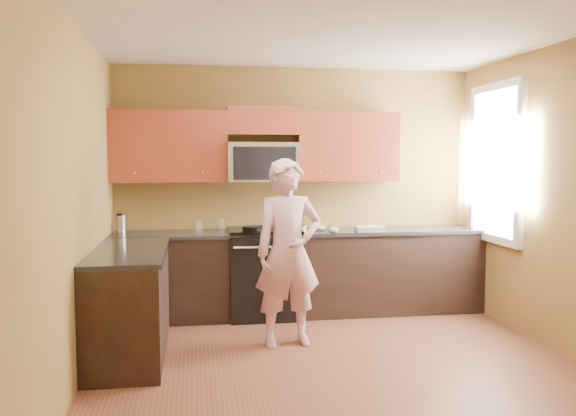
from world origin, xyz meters
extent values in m
plane|color=brown|center=(0.00, 0.00, 0.00)|extent=(4.00, 4.00, 0.00)
plane|color=white|center=(0.00, 0.00, 2.70)|extent=(4.00, 4.00, 0.00)
plane|color=brown|center=(0.00, 2.00, 1.35)|extent=(4.00, 0.00, 4.00)
plane|color=brown|center=(0.00, -2.00, 1.35)|extent=(4.00, 0.00, 4.00)
plane|color=brown|center=(-2.00, 0.00, 1.35)|extent=(0.00, 4.00, 4.00)
plane|color=brown|center=(2.00, 0.00, 1.35)|extent=(0.00, 4.00, 4.00)
cube|color=black|center=(0.00, 1.70, 0.44)|extent=(4.00, 0.60, 0.88)
cube|color=black|center=(-1.70, 0.60, 0.44)|extent=(0.60, 1.60, 0.88)
cube|color=black|center=(0.00, 1.69, 0.90)|extent=(4.00, 0.62, 0.04)
cube|color=black|center=(-1.69, 0.60, 0.90)|extent=(0.62, 1.60, 0.04)
cube|color=maroon|center=(-0.40, 1.83, 2.10)|extent=(0.76, 0.33, 0.30)
imported|color=#DA6D8F|center=(-0.30, 0.65, 0.85)|extent=(0.67, 0.49, 1.70)
cube|color=#B27F47|center=(-0.01, 1.67, 0.93)|extent=(0.11, 0.11, 0.01)
ellipsoid|color=silver|center=(0.31, 1.46, 0.95)|extent=(0.14, 0.15, 0.06)
ellipsoid|color=silver|center=(0.20, 1.64, 0.95)|extent=(0.16, 0.16, 0.07)
cube|color=silver|center=(0.73, 1.54, 0.95)|extent=(0.32, 0.27, 0.05)
cylinder|color=silver|center=(-1.09, 1.82, 0.98)|extent=(0.09, 0.09, 0.12)
cylinder|color=silver|center=(-0.84, 1.90, 0.98)|extent=(0.07, 0.07, 0.12)
camera|label=1|loc=(-1.13, -4.67, 1.71)|focal=37.57mm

